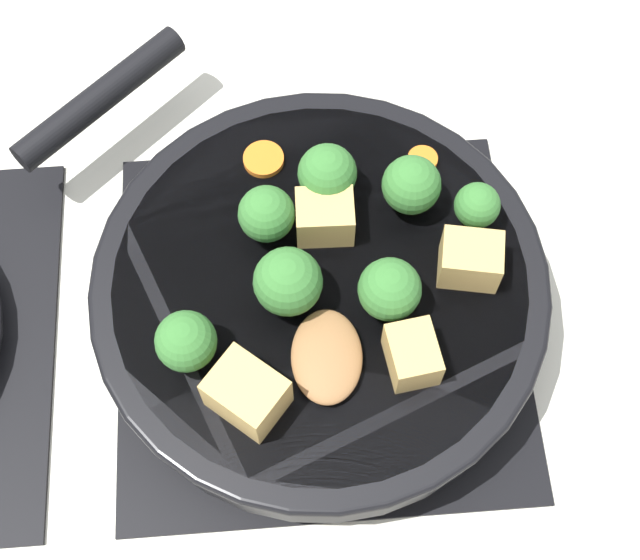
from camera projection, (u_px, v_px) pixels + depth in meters
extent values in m
plane|color=silver|center=(320.00, 321.00, 0.69)|extent=(2.40, 2.40, 0.00)
cube|color=black|center=(320.00, 319.00, 0.69)|extent=(0.31, 0.31, 0.01)
torus|color=black|center=(320.00, 311.00, 0.68)|extent=(0.24, 0.24, 0.01)
cube|color=black|center=(320.00, 311.00, 0.68)|extent=(0.01, 0.23, 0.01)
cube|color=black|center=(320.00, 311.00, 0.68)|extent=(0.23, 0.01, 0.01)
cylinder|color=black|center=(320.00, 294.00, 0.65)|extent=(0.32, 0.32, 0.05)
cylinder|color=brown|center=(320.00, 292.00, 0.64)|extent=(0.29, 0.29, 0.04)
torus|color=black|center=(320.00, 282.00, 0.63)|extent=(0.33, 0.33, 0.01)
cylinder|color=black|center=(100.00, 97.00, 0.71)|extent=(0.13, 0.14, 0.02)
ellipsoid|color=olive|center=(322.00, 357.00, 0.59)|extent=(0.07, 0.05, 0.01)
cube|color=tan|center=(247.00, 394.00, 0.57)|extent=(0.06, 0.06, 0.04)
cube|color=tan|center=(325.00, 217.00, 0.63)|extent=(0.03, 0.04, 0.03)
cube|color=tan|center=(412.00, 355.00, 0.59)|extent=(0.04, 0.04, 0.03)
cube|color=tan|center=(470.00, 258.00, 0.61)|extent=(0.04, 0.05, 0.03)
cylinder|color=#709956|center=(409.00, 200.00, 0.65)|extent=(0.01, 0.01, 0.01)
sphere|color=#387533|center=(411.00, 185.00, 0.63)|extent=(0.04, 0.04, 0.04)
cylinder|color=#709956|center=(473.00, 218.00, 0.64)|extent=(0.01, 0.01, 0.01)
sphere|color=#387533|center=(477.00, 205.00, 0.62)|extent=(0.03, 0.03, 0.03)
cylinder|color=#709956|center=(327.00, 189.00, 0.65)|extent=(0.01, 0.01, 0.01)
sphere|color=#387533|center=(327.00, 173.00, 0.63)|extent=(0.04, 0.04, 0.04)
cylinder|color=#709956|center=(268.00, 228.00, 0.64)|extent=(0.01, 0.01, 0.01)
sphere|color=#387533|center=(266.00, 214.00, 0.62)|extent=(0.04, 0.04, 0.04)
cylinder|color=#709956|center=(289.00, 296.00, 0.61)|extent=(0.01, 0.01, 0.01)
sphere|color=#387533|center=(288.00, 282.00, 0.59)|extent=(0.05, 0.05, 0.05)
cylinder|color=#709956|center=(387.00, 303.00, 0.61)|extent=(0.01, 0.01, 0.01)
sphere|color=#387533|center=(390.00, 289.00, 0.59)|extent=(0.04, 0.04, 0.04)
cylinder|color=#709956|center=(190.00, 353.00, 0.60)|extent=(0.01, 0.01, 0.01)
sphere|color=#387533|center=(186.00, 341.00, 0.58)|extent=(0.04, 0.04, 0.04)
cylinder|color=orange|center=(423.00, 160.00, 0.66)|extent=(0.02, 0.02, 0.01)
cylinder|color=orange|center=(264.00, 159.00, 0.66)|extent=(0.03, 0.03, 0.01)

